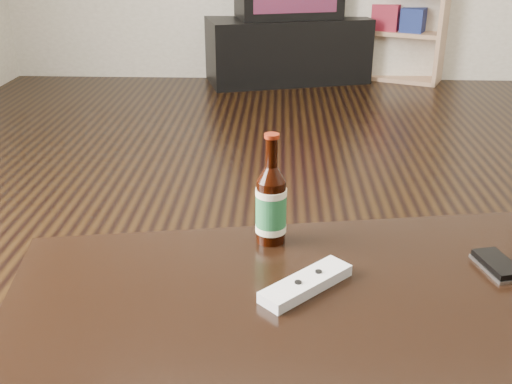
{
  "coord_description": "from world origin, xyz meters",
  "views": [
    {
      "loc": [
        -0.51,
        -1.45,
        1.03
      ],
      "look_at": [
        -0.55,
        -0.37,
        0.55
      ],
      "focal_mm": 42.0,
      "sensor_mm": 36.0,
      "label": 1
    }
  ],
  "objects_px": {
    "coffee_table": "(356,346)",
    "beer_bottle": "(271,205)",
    "phone": "(497,265)",
    "remote": "(306,283)",
    "tv_stand": "(286,49)"
  },
  "relations": [
    {
      "from": "coffee_table",
      "to": "remote",
      "type": "height_order",
      "value": "remote"
    },
    {
      "from": "coffee_table",
      "to": "remote",
      "type": "xyz_separation_m",
      "value": [
        -0.08,
        0.08,
        0.07
      ]
    },
    {
      "from": "tv_stand",
      "to": "phone",
      "type": "relative_size",
      "value": 9.83
    },
    {
      "from": "tv_stand",
      "to": "coffee_table",
      "type": "relative_size",
      "value": 0.88
    },
    {
      "from": "coffee_table",
      "to": "beer_bottle",
      "type": "distance_m",
      "value": 0.33
    },
    {
      "from": "beer_bottle",
      "to": "phone",
      "type": "height_order",
      "value": "beer_bottle"
    },
    {
      "from": "phone",
      "to": "tv_stand",
      "type": "bearing_deg",
      "value": 81.99
    },
    {
      "from": "beer_bottle",
      "to": "remote",
      "type": "relative_size",
      "value": 1.33
    },
    {
      "from": "tv_stand",
      "to": "beer_bottle",
      "type": "bearing_deg",
      "value": -106.3
    },
    {
      "from": "coffee_table",
      "to": "phone",
      "type": "height_order",
      "value": "phone"
    },
    {
      "from": "beer_bottle",
      "to": "remote",
      "type": "xyz_separation_m",
      "value": [
        0.07,
        -0.18,
        -0.07
      ]
    },
    {
      "from": "beer_bottle",
      "to": "phone",
      "type": "xyz_separation_m",
      "value": [
        0.43,
        -0.09,
        -0.07
      ]
    },
    {
      "from": "coffee_table",
      "to": "beer_bottle",
      "type": "xyz_separation_m",
      "value": [
        -0.15,
        0.26,
        0.14
      ]
    },
    {
      "from": "phone",
      "to": "remote",
      "type": "xyz_separation_m",
      "value": [
        -0.36,
        -0.08,
        0.0
      ]
    },
    {
      "from": "tv_stand",
      "to": "remote",
      "type": "height_order",
      "value": "remote"
    }
  ]
}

